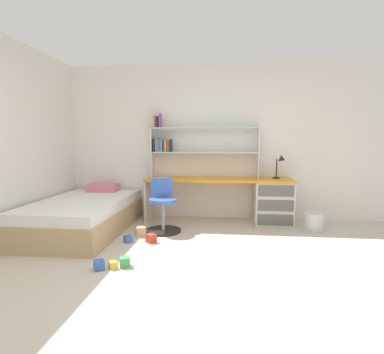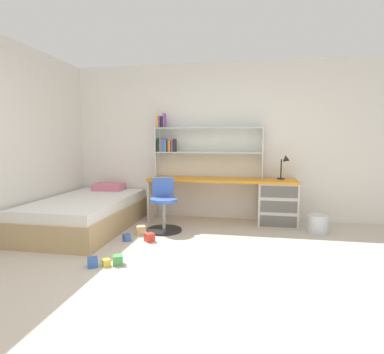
{
  "view_description": "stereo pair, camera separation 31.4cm",
  "coord_description": "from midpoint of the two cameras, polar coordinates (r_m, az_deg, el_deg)",
  "views": [
    {
      "loc": [
        0.28,
        -2.64,
        1.32
      ],
      "look_at": [
        -0.19,
        1.67,
        0.82
      ],
      "focal_mm": 28.9,
      "sensor_mm": 36.0,
      "label": 1
    },
    {
      "loc": [
        0.59,
        -2.59,
        1.32
      ],
      "look_at": [
        -0.19,
        1.67,
        0.82
      ],
      "focal_mm": 28.9,
      "sensor_mm": 36.0,
      "label": 2
    }
  ],
  "objects": [
    {
      "name": "ground_plane",
      "position": [
        2.96,
        0.87,
        -20.03
      ],
      "size": [
        5.84,
        6.34,
        0.02
      ],
      "primitive_type": "cube",
      "color": "beige"
    },
    {
      "name": "room_shell",
      "position": [
        4.27,
        -13.38,
        6.32
      ],
      "size": [
        5.84,
        6.34,
        2.62
      ],
      "color": "white",
      "rests_on": "ground_plane"
    },
    {
      "name": "desk",
      "position": [
        5.09,
        14.48,
        -3.93
      ],
      "size": [
        2.37,
        0.53,
        0.72
      ],
      "color": "orange",
      "rests_on": "ground_plane"
    },
    {
      "name": "bookshelf_hutch",
      "position": [
        5.2,
        1.96,
        6.39
      ],
      "size": [
        1.79,
        0.22,
        1.07
      ],
      "color": "silver",
      "rests_on": "desk"
    },
    {
      "name": "desk_lamp",
      "position": [
        5.11,
        18.57,
        2.39
      ],
      "size": [
        0.2,
        0.17,
        0.38
      ],
      "color": "black",
      "rests_on": "desk"
    },
    {
      "name": "swivel_chair",
      "position": [
        4.6,
        -3.28,
        -6.16
      ],
      "size": [
        0.52,
        0.52,
        0.78
      ],
      "color": "black",
      "rests_on": "ground_plane"
    },
    {
      "name": "bed_platform",
      "position": [
        4.91,
        -17.09,
        -6.44
      ],
      "size": [
        1.21,
        2.08,
        0.59
      ],
      "color": "tan",
      "rests_on": "ground_plane"
    },
    {
      "name": "waste_bin",
      "position": [
        4.92,
        23.93,
        -7.93
      ],
      "size": [
        0.29,
        0.29,
        0.27
      ],
      "primitive_type": "cylinder",
      "color": "silver",
      "rests_on": "ground_plane"
    },
    {
      "name": "toy_block_blue_0",
      "position": [
        3.49,
        -15.36,
        -14.98
      ],
      "size": [
        0.14,
        0.14,
        0.1
      ],
      "primitive_type": "cube",
      "rotation": [
        0.0,
        0.0,
        2.12
      ],
      "color": "#3860B7",
      "rests_on": "ground_plane"
    },
    {
      "name": "toy_block_red_1",
      "position": [
        4.18,
        -5.7,
        -11.05
      ],
      "size": [
        0.16,
        0.16,
        0.11
      ],
      "primitive_type": "cube",
      "rotation": [
        0.0,
        0.0,
        0.83
      ],
      "color": "red",
      "rests_on": "ground_plane"
    },
    {
      "name": "toy_block_green_2",
      "position": [
        3.49,
        -10.94,
        -14.84
      ],
      "size": [
        0.13,
        0.13,
        0.1
      ],
      "primitive_type": "cube",
      "rotation": [
        0.0,
        0.0,
        0.4
      ],
      "color": "#479E51",
      "rests_on": "ground_plane"
    },
    {
      "name": "toy_block_natural_3",
      "position": [
        4.47,
        -7.41,
        -9.77
      ],
      "size": [
        0.17,
        0.17,
        0.13
      ],
      "primitive_type": "cube",
      "rotation": [
        0.0,
        0.0,
        0.42
      ],
      "color": "tan",
      "rests_on": "ground_plane"
    },
    {
      "name": "toy_block_yellow_4",
      "position": [
        3.48,
        -12.99,
        -15.19
      ],
      "size": [
        0.11,
        0.11,
        0.08
      ],
      "primitive_type": "cube",
      "rotation": [
        0.0,
        0.0,
        2.3
      ],
      "color": "gold",
      "rests_on": "ground_plane"
    },
    {
      "name": "toy_block_blue_5",
      "position": [
        4.24,
        -9.83,
        -10.99
      ],
      "size": [
        0.13,
        0.13,
        0.09
      ],
      "primitive_type": "cube",
      "rotation": [
        0.0,
        0.0,
        2.35
      ],
      "color": "#3860B7",
      "rests_on": "ground_plane"
    }
  ]
}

